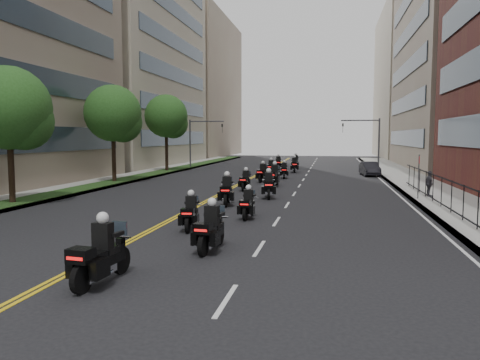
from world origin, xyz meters
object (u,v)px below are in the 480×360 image
Objects in this scene: motorcycle_8 at (263,174)px; parked_sedan at (370,169)px; motorcycle_13 at (296,162)px; motorcycle_10 at (271,168)px; motorcycle_12 at (278,164)px; motorcycle_0 at (100,256)px; motorcycle_6 at (246,181)px; motorcycle_2 at (191,214)px; motorcycle_11 at (294,166)px; motorcycle_1 at (211,230)px; motorcycle_3 at (248,205)px; motorcycle_7 at (274,176)px; motorcycle_9 at (284,171)px; motorcycle_4 at (227,192)px; pedestrian_c at (429,184)px; motorcycle_5 at (269,186)px.

motorcycle_8 reaches higher than parked_sedan.
motorcycle_10 is at bearing -98.44° from motorcycle_13.
motorcycle_0 is at bearing -95.21° from motorcycle_12.
motorcycle_6 is at bearing -92.81° from motorcycle_13.
motorcycle_11 reaches higher than motorcycle_2.
motorcycle_1 is 0.97× the size of motorcycle_11.
motorcycle_1 is at bearing 70.48° from motorcycle_0.
motorcycle_8 is at bearing 97.36° from motorcycle_3.
motorcycle_1 is 1.13× the size of motorcycle_3.
motorcycle_3 is 13.78m from motorcycle_7.
motorcycle_4 is at bearing -99.94° from motorcycle_9.
motorcycle_4 is at bearing -93.07° from motorcycle_7.
motorcycle_9 is 0.98× the size of motorcycle_10.
motorcycle_0 is 1.15× the size of motorcycle_2.
motorcycle_4 is (0.15, 13.81, 0.00)m from motorcycle_0.
motorcycle_9 is 0.92× the size of motorcycle_12.
motorcycle_1 is at bearing -109.91° from parked_sedan.
motorcycle_7 is at bearing -95.52° from motorcycle_9.
pedestrian_c is (11.14, -8.43, 0.23)m from motorcycle_8.
motorcycle_3 is at bearing -83.25° from motorcycle_7.
motorcycle_3 is at bearing -77.64° from motorcycle_8.
motorcycle_8 is 13.84m from motorcycle_12.
motorcycle_3 is 27.52m from motorcycle_11.
motorcycle_5 reaches higher than motorcycle_10.
motorcycle_2 is 0.99× the size of motorcycle_6.
motorcycle_5 reaches higher than motorcycle_6.
motorcycle_1 is 0.95× the size of motorcycle_4.
motorcycle_9 is 0.89× the size of motorcycle_13.
pedestrian_c is at bearing -68.19° from motorcycle_12.
motorcycle_8 is 3.89m from motorcycle_9.
motorcycle_4 is 1.62× the size of pedestrian_c.
motorcycle_12 is at bearing 91.84° from motorcycle_6.
parked_sedan is (7.24, 17.79, -0.05)m from motorcycle_5.
pedestrian_c is (9.72, -25.32, 0.20)m from motorcycle_13.
motorcycle_9 is at bearing 29.66° from pedestrian_c.
motorcycle_8 is (-1.65, 23.07, -0.00)m from motorcycle_1.
motorcycle_6 reaches higher than parked_sedan.
motorcycle_13 is at bearing 81.00° from motorcycle_10.
motorcycle_2 is at bearing -88.57° from motorcycle_10.
motorcycle_8 reaches higher than motorcycle_10.
motorcycle_10 reaches higher than parked_sedan.
motorcycle_4 is 0.62× the size of parked_sedan.
motorcycle_7 reaches higher than motorcycle_11.
motorcycle_2 is 16.77m from motorcycle_7.
motorcycle_3 is at bearing -87.93° from motorcycle_13.
pedestrian_c reaches higher than motorcycle_2.
motorcycle_4 reaches higher than motorcycle_5.
motorcycle_1 is 3.58m from motorcycle_2.
motorcycle_1 is 1.08× the size of motorcycle_6.
motorcycle_4 is 13.09m from motorcycle_8.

